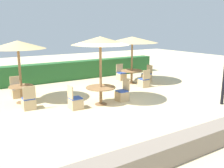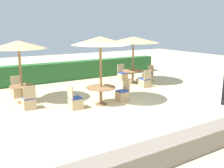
{
  "view_description": "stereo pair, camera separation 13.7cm",
  "coord_description": "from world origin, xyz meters",
  "px_view_note": "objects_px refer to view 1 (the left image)",
  "views": [
    {
      "loc": [
        -5.06,
        -7.4,
        3.06
      ],
      "look_at": [
        0.0,
        0.6,
        0.9
      ],
      "focal_mm": 40.0,
      "sensor_mm": 36.0,
      "label": 1
    },
    {
      "loc": [
        -4.94,
        -7.48,
        3.06
      ],
      "look_at": [
        0.0,
        0.6,
        0.9
      ],
      "focal_mm": 40.0,
      "sensor_mm": 36.0,
      "label": 2
    }
  ],
  "objects_px": {
    "parasol_back_right": "(132,40)",
    "patio_chair_back_left_south": "(29,103)",
    "patio_chair_back_right_north": "(121,76)",
    "round_table_back_left": "(21,90)",
    "parasol_center": "(100,41)",
    "patio_chair_back_right_east": "(147,77)",
    "patio_chair_center_west": "(75,102)",
    "round_table_center": "(101,90)",
    "patio_chair_back_right_south": "(144,82)",
    "parasol_back_left": "(18,45)",
    "round_table_back_right": "(132,73)",
    "patio_chair_back_left_north": "(17,92)",
    "patio_chair_center_east": "(122,95)"
  },
  "relations": [
    {
      "from": "patio_chair_back_right_north",
      "to": "round_table_back_left",
      "type": "bearing_deg",
      "value": 14.6
    },
    {
      "from": "patio_chair_back_right_north",
      "to": "round_table_center",
      "type": "distance_m",
      "value": 4.92
    },
    {
      "from": "round_table_back_right",
      "to": "patio_chair_back_left_north",
      "type": "xyz_separation_m",
      "value": [
        -6.02,
        0.44,
        -0.34
      ]
    },
    {
      "from": "patio_chair_back_right_north",
      "to": "patio_chair_back_right_south",
      "type": "bearing_deg",
      "value": 89.94
    },
    {
      "from": "patio_chair_back_right_north",
      "to": "parasol_center",
      "type": "xyz_separation_m",
      "value": [
        -3.41,
        -3.53,
        2.28
      ]
    },
    {
      "from": "patio_chair_back_right_east",
      "to": "round_table_back_left",
      "type": "xyz_separation_m",
      "value": [
        -7.14,
        -0.55,
        0.29
      ]
    },
    {
      "from": "round_table_center",
      "to": "patio_chair_center_west",
      "type": "relative_size",
      "value": 1.27
    },
    {
      "from": "parasol_center",
      "to": "patio_chair_back_right_east",
      "type": "bearing_deg",
      "value": 29.05
    },
    {
      "from": "patio_chair_back_right_east",
      "to": "patio_chair_center_east",
      "type": "bearing_deg",
      "value": 125.92
    },
    {
      "from": "patio_chair_back_right_east",
      "to": "patio_chair_back_left_south",
      "type": "relative_size",
      "value": 1.0
    },
    {
      "from": "round_table_back_left",
      "to": "parasol_back_right",
      "type": "bearing_deg",
      "value": 4.99
    },
    {
      "from": "parasol_back_right",
      "to": "round_table_center",
      "type": "distance_m",
      "value": 4.57
    },
    {
      "from": "patio_chair_back_right_north",
      "to": "patio_chair_center_west",
      "type": "bearing_deg",
      "value": 37.66
    },
    {
      "from": "parasol_back_left",
      "to": "round_table_center",
      "type": "height_order",
      "value": "parasol_back_left"
    },
    {
      "from": "parasol_back_left",
      "to": "round_table_back_left",
      "type": "distance_m",
      "value": 1.83
    },
    {
      "from": "patio_chair_back_right_east",
      "to": "patio_chair_back_left_south",
      "type": "xyz_separation_m",
      "value": [
        -7.12,
        -1.54,
        0.0
      ]
    },
    {
      "from": "round_table_back_right",
      "to": "parasol_back_right",
      "type": "bearing_deg",
      "value": -135.0
    },
    {
      "from": "parasol_back_left",
      "to": "patio_chair_back_left_north",
      "type": "distance_m",
      "value": 2.32
    },
    {
      "from": "patio_chair_back_left_north",
      "to": "patio_chair_center_west",
      "type": "height_order",
      "value": "same"
    },
    {
      "from": "parasol_back_right",
      "to": "patio_chair_back_right_north",
      "type": "xyz_separation_m",
      "value": [
        0.03,
        1.05,
        -2.13
      ]
    },
    {
      "from": "round_table_back_right",
      "to": "patio_chair_back_left_north",
      "type": "relative_size",
      "value": 1.28
    },
    {
      "from": "parasol_back_left",
      "to": "round_table_center",
      "type": "relative_size",
      "value": 2.16
    },
    {
      "from": "patio_chair_back_right_north",
      "to": "patio_chair_back_right_east",
      "type": "relative_size",
      "value": 1.0
    },
    {
      "from": "patio_chair_back_right_north",
      "to": "parasol_center",
      "type": "height_order",
      "value": "parasol_center"
    },
    {
      "from": "parasol_center",
      "to": "patio_chair_center_west",
      "type": "xyz_separation_m",
      "value": [
        -1.1,
        0.05,
        -2.28
      ]
    },
    {
      "from": "parasol_back_right",
      "to": "patio_chair_back_left_south",
      "type": "bearing_deg",
      "value": -165.77
    },
    {
      "from": "parasol_back_right",
      "to": "round_table_back_right",
      "type": "distance_m",
      "value": 1.79
    },
    {
      "from": "round_table_back_left",
      "to": "patio_chair_center_west",
      "type": "bearing_deg",
      "value": -51.18
    },
    {
      "from": "parasol_back_right",
      "to": "parasol_center",
      "type": "xyz_separation_m",
      "value": [
        -3.39,
        -2.48,
        0.15
      ]
    },
    {
      "from": "parasol_center",
      "to": "patio_chair_center_east",
      "type": "height_order",
      "value": "parasol_center"
    },
    {
      "from": "patio_chair_back_right_south",
      "to": "parasol_back_left",
      "type": "xyz_separation_m",
      "value": [
        -6.05,
        0.52,
        2.11
      ]
    },
    {
      "from": "patio_chair_back_left_south",
      "to": "round_table_back_left",
      "type": "bearing_deg",
      "value": 91.27
    },
    {
      "from": "parasol_back_right",
      "to": "parasol_center",
      "type": "height_order",
      "value": "parasol_center"
    },
    {
      "from": "patio_chair_back_right_north",
      "to": "round_table_back_left",
      "type": "xyz_separation_m",
      "value": [
        -6.05,
        -1.58,
        0.29
      ]
    },
    {
      "from": "round_table_back_left",
      "to": "patio_chair_back_left_north",
      "type": "xyz_separation_m",
      "value": [
        0.0,
        0.97,
        -0.29
      ]
    },
    {
      "from": "patio_chair_back_right_east",
      "to": "patio_chair_center_east",
      "type": "xyz_separation_m",
      "value": [
        -3.45,
        -2.5,
        0.0
      ]
    },
    {
      "from": "patio_chair_back_left_north",
      "to": "round_table_back_left",
      "type": "bearing_deg",
      "value": 89.73
    },
    {
      "from": "patio_chair_back_right_south",
      "to": "round_table_back_left",
      "type": "relative_size",
      "value": 0.94
    },
    {
      "from": "patio_chair_back_left_south",
      "to": "patio_chair_center_east",
      "type": "xyz_separation_m",
      "value": [
        3.67,
        -0.96,
        0.0
      ]
    },
    {
      "from": "round_table_back_right",
      "to": "patio_chair_back_right_south",
      "type": "height_order",
      "value": "patio_chair_back_right_south"
    },
    {
      "from": "parasol_back_right",
      "to": "patio_chair_back_right_east",
      "type": "distance_m",
      "value": 2.41
    },
    {
      "from": "parasol_back_right",
      "to": "round_table_center",
      "type": "bearing_deg",
      "value": -143.77
    },
    {
      "from": "patio_chair_back_right_south",
      "to": "patio_chair_back_left_south",
      "type": "height_order",
      "value": "same"
    },
    {
      "from": "round_table_back_right",
      "to": "patio_chair_back_right_north",
      "type": "relative_size",
      "value": 1.28
    },
    {
      "from": "patio_chair_back_right_south",
      "to": "round_table_center",
      "type": "distance_m",
      "value": 3.71
    },
    {
      "from": "round_table_back_right",
      "to": "patio_chair_back_right_north",
      "type": "bearing_deg",
      "value": 88.55
    },
    {
      "from": "round_table_center",
      "to": "patio_chair_center_east",
      "type": "relative_size",
      "value": 1.27
    },
    {
      "from": "parasol_back_left",
      "to": "parasol_center",
      "type": "height_order",
      "value": "parasol_center"
    },
    {
      "from": "patio_chair_back_right_south",
      "to": "patio_chair_back_left_north",
      "type": "height_order",
      "value": "same"
    },
    {
      "from": "patio_chair_back_right_south",
      "to": "parasol_back_left",
      "type": "bearing_deg",
      "value": 175.05
    }
  ]
}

